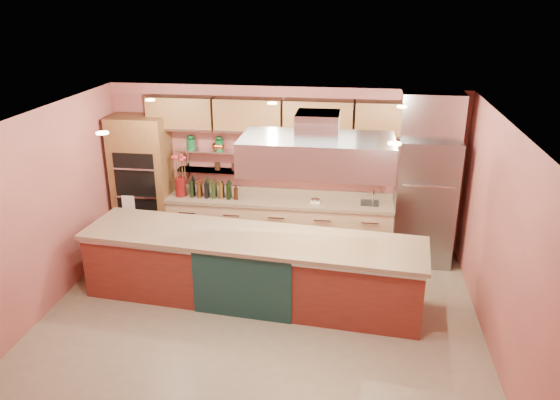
% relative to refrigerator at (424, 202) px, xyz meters
% --- Properties ---
extents(floor, '(6.00, 5.00, 0.02)m').
position_rel_refrigerator_xyz_m(floor, '(-2.35, -2.14, -1.06)').
color(floor, gray).
rests_on(floor, ground).
extents(ceiling, '(6.00, 5.00, 0.02)m').
position_rel_refrigerator_xyz_m(ceiling, '(-2.35, -2.14, 1.75)').
color(ceiling, black).
rests_on(ceiling, wall_back).
extents(wall_back, '(6.00, 0.04, 2.80)m').
position_rel_refrigerator_xyz_m(wall_back, '(-2.35, 0.36, 0.35)').
color(wall_back, '#AF5952').
rests_on(wall_back, floor).
extents(wall_front, '(6.00, 0.04, 2.80)m').
position_rel_refrigerator_xyz_m(wall_front, '(-2.35, -4.64, 0.35)').
color(wall_front, '#AF5952').
rests_on(wall_front, floor).
extents(wall_left, '(0.04, 5.00, 2.80)m').
position_rel_refrigerator_xyz_m(wall_left, '(-5.35, -2.14, 0.35)').
color(wall_left, '#AF5952').
rests_on(wall_left, floor).
extents(wall_right, '(0.04, 5.00, 2.80)m').
position_rel_refrigerator_xyz_m(wall_right, '(0.65, -2.14, 0.35)').
color(wall_right, '#AF5952').
rests_on(wall_right, floor).
extents(oven_stack, '(0.95, 0.64, 2.30)m').
position_rel_refrigerator_xyz_m(oven_stack, '(-4.80, 0.04, 0.10)').
color(oven_stack, brown).
rests_on(oven_stack, floor).
extents(refrigerator, '(0.95, 0.72, 2.10)m').
position_rel_refrigerator_xyz_m(refrigerator, '(0.00, 0.00, 0.00)').
color(refrigerator, gray).
rests_on(refrigerator, floor).
extents(back_counter, '(3.84, 0.64, 0.93)m').
position_rel_refrigerator_xyz_m(back_counter, '(-2.40, 0.06, -0.58)').
color(back_counter, tan).
rests_on(back_counter, floor).
extents(wall_shelf_lower, '(3.60, 0.26, 0.03)m').
position_rel_refrigerator_xyz_m(wall_shelf_lower, '(-2.40, 0.23, 0.30)').
color(wall_shelf_lower, silver).
rests_on(wall_shelf_lower, wall_back).
extents(wall_shelf_upper, '(3.60, 0.26, 0.03)m').
position_rel_refrigerator_xyz_m(wall_shelf_upper, '(-2.40, 0.23, 0.65)').
color(wall_shelf_upper, silver).
rests_on(wall_shelf_upper, wall_back).
extents(upper_cabinets, '(4.60, 0.36, 0.55)m').
position_rel_refrigerator_xyz_m(upper_cabinets, '(-2.35, 0.18, 1.30)').
color(upper_cabinets, brown).
rests_on(upper_cabinets, wall_back).
extents(range_hood, '(2.00, 1.00, 0.45)m').
position_rel_refrigerator_xyz_m(range_hood, '(-1.65, -1.64, 1.20)').
color(range_hood, silver).
rests_on(range_hood, ceiling).
extents(ceiling_downlights, '(4.00, 2.80, 0.02)m').
position_rel_refrigerator_xyz_m(ceiling_downlights, '(-2.35, -1.94, 1.72)').
color(ceiling_downlights, '#FFE5A5').
rests_on(ceiling_downlights, ceiling).
extents(island, '(4.88, 1.47, 1.00)m').
position_rel_refrigerator_xyz_m(island, '(-2.55, -1.64, -0.55)').
color(island, maroon).
rests_on(island, floor).
extents(flower_vase, '(0.24, 0.24, 0.34)m').
position_rel_refrigerator_xyz_m(flower_vase, '(-4.11, 0.01, 0.05)').
color(flower_vase, '#620E10').
rests_on(flower_vase, back_counter).
extents(oil_bottle_cluster, '(0.93, 0.50, 0.29)m').
position_rel_refrigerator_xyz_m(oil_bottle_cluster, '(-3.51, 0.01, 0.02)').
color(oil_bottle_cluster, black).
rests_on(oil_bottle_cluster, back_counter).
extents(kitchen_scale, '(0.18, 0.16, 0.09)m').
position_rel_refrigerator_xyz_m(kitchen_scale, '(-1.77, 0.01, -0.08)').
color(kitchen_scale, white).
rests_on(kitchen_scale, back_counter).
extents(bar_faucet, '(0.04, 0.04, 0.24)m').
position_rel_refrigerator_xyz_m(bar_faucet, '(-0.82, 0.11, -0.00)').
color(bar_faucet, white).
rests_on(bar_faucet, back_counter).
extents(copper_kettle, '(0.22, 0.22, 0.14)m').
position_rel_refrigerator_xyz_m(copper_kettle, '(-3.49, 0.23, 0.74)').
color(copper_kettle, '#D55F31').
rests_on(copper_kettle, wall_shelf_upper).
extents(green_canister, '(0.18, 0.18, 0.17)m').
position_rel_refrigerator_xyz_m(green_canister, '(-3.04, 0.23, 0.75)').
color(green_canister, '#104E26').
rests_on(green_canister, wall_shelf_upper).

